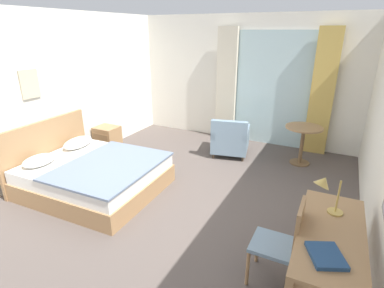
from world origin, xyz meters
name	(u,v)px	position (x,y,z in m)	size (l,w,h in m)	color
ground	(169,210)	(0.00, 0.00, -0.05)	(5.66, 7.32, 0.10)	#564C47
wall_back	(245,80)	(0.00, 3.40, 1.38)	(5.26, 0.12, 2.77)	white
wall_left	(34,97)	(-2.57, 0.00, 1.38)	(0.12, 6.92, 2.77)	white
balcony_glass_door	(272,90)	(0.64, 3.32, 1.22)	(1.58, 0.02, 2.44)	silver
curtain_panel_left	(226,85)	(-0.37, 3.22, 1.26)	(0.45, 0.10, 2.51)	beige
curtain_panel_right	(322,93)	(1.65, 3.22, 1.26)	(0.44, 0.10, 2.51)	tan
bed	(92,174)	(-1.38, -0.08, 0.28)	(2.08, 1.77, 1.04)	#9E754C
nightstand	(108,140)	(-2.24, 1.26, 0.28)	(0.46, 0.41, 0.56)	#9E754C
writing_desk	(330,241)	(2.12, -0.69, 0.66)	(0.58, 1.41, 0.76)	#9E754C
desk_chair	(284,241)	(1.73, -0.68, 0.52)	(0.44, 0.41, 0.95)	gray
desk_lamp	(326,187)	(2.01, -0.47, 1.08)	(0.32, 0.31, 0.47)	tan
closed_book	(326,256)	(2.09, -1.06, 0.78)	(0.24, 0.30, 0.04)	navy
armchair_by_window	(230,140)	(0.11, 2.30, 0.33)	(0.86, 0.92, 0.80)	gray
round_cafe_table	(303,137)	(1.48, 2.49, 0.55)	(0.68, 0.68, 0.75)	#9E754C
framed_picture	(30,84)	(-2.49, -0.08, 1.62)	(0.03, 0.32, 0.46)	beige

